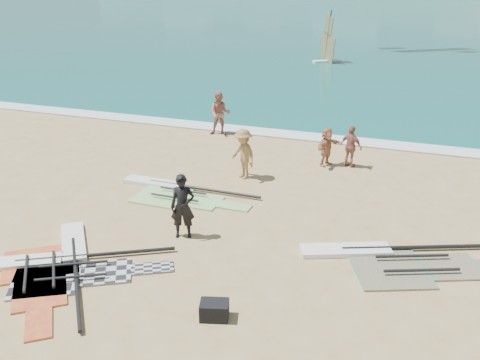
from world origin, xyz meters
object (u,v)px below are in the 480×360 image
(rig_red, at_px, (57,263))
(person_wetsuit, at_px, (183,207))
(gear_bag_near, at_px, (214,310))
(beachgoer_mid, at_px, (243,154))
(beachgoer_right, at_px, (327,146))
(beachgoer_back, at_px, (351,147))
(rig_orange, at_px, (393,259))
(rig_green, at_px, (173,191))
(rig_grey, at_px, (57,268))
(beachgoer_left, at_px, (220,114))

(rig_red, bearing_deg, person_wetsuit, 98.82)
(gear_bag_near, xyz_separation_m, beachgoer_mid, (-2.23, 8.06, 0.72))
(rig_red, bearing_deg, beachgoer_right, 115.02)
(gear_bag_near, xyz_separation_m, beachgoer_back, (1.21, 10.56, 0.60))
(rig_orange, xyz_separation_m, beachgoer_mid, (-5.64, 4.21, 0.86))
(rig_green, bearing_deg, beachgoer_right, 46.80)
(rig_grey, xyz_separation_m, rig_red, (-0.15, 0.19, 0.00))
(beachgoer_left, bearing_deg, rig_grey, -102.15)
(rig_orange, distance_m, person_wetsuit, 5.78)
(rig_grey, xyz_separation_m, beachgoer_left, (-0.54, 12.31, 0.93))
(beachgoer_left, bearing_deg, rig_orange, -61.32)
(rig_grey, xyz_separation_m, person_wetsuit, (2.22, 2.72, 0.88))
(rig_green, bearing_deg, rig_grey, -94.13)
(rig_orange, xyz_separation_m, beachgoer_back, (-2.20, 6.71, 0.75))
(beachgoer_left, distance_m, beachgoer_mid, 5.49)
(beachgoer_mid, bearing_deg, beachgoer_back, 70.93)
(rig_grey, xyz_separation_m, beachgoer_right, (4.79, 9.93, 0.70))
(gear_bag_near, bearing_deg, rig_orange, 48.49)
(rig_green, bearing_deg, rig_orange, -14.99)
(rig_grey, relative_size, beachgoer_left, 2.53)
(rig_red, xyz_separation_m, beachgoer_back, (5.84, 9.89, 0.75))
(beachgoer_mid, xyz_separation_m, beachgoer_back, (3.43, 2.50, -0.11))
(gear_bag_near, distance_m, person_wetsuit, 3.99)
(beachgoer_right, bearing_deg, rig_green, 159.29)
(rig_orange, distance_m, beachgoer_mid, 7.09)
(rig_red, distance_m, beachgoer_left, 12.16)
(rig_green, xyz_separation_m, beachgoer_left, (-1.02, 6.82, 0.93))
(beachgoer_mid, bearing_deg, beachgoer_right, 77.68)
(beachgoer_mid, distance_m, beachgoer_right, 3.46)
(rig_green, bearing_deg, beachgoer_left, 99.45)
(beachgoer_mid, bearing_deg, rig_grey, -71.67)
(rig_orange, xyz_separation_m, rig_red, (-8.04, -3.18, -0.00))
(gear_bag_near, xyz_separation_m, beachgoer_right, (0.31, 10.41, 0.55))
(rig_red, relative_size, person_wetsuit, 2.66)
(rig_green, relative_size, rig_orange, 0.88)
(beachgoer_right, bearing_deg, beachgoer_left, 89.38)
(rig_red, relative_size, beachgoer_left, 2.53)
(rig_grey, height_order, beachgoer_left, beachgoer_left)
(beachgoer_left, xyz_separation_m, beachgoer_mid, (2.80, -4.72, -0.07))
(rig_grey, height_order, rig_orange, rig_orange)
(beachgoer_back, bearing_deg, beachgoer_left, 6.58)
(beachgoer_mid, xyz_separation_m, beachgoer_right, (2.54, 2.35, -0.16))
(rig_green, relative_size, beachgoer_mid, 2.78)
(rig_red, xyz_separation_m, gear_bag_near, (4.63, -0.67, 0.15))
(beachgoer_right, bearing_deg, rig_grey, 177.63)
(beachgoer_mid, bearing_deg, person_wetsuit, -55.52)
(rig_grey, relative_size, rig_orange, 0.86)
(person_wetsuit, relative_size, beachgoer_left, 0.95)
(rig_green, bearing_deg, beachgoer_mid, 50.72)
(rig_green, bearing_deg, person_wetsuit, -56.91)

